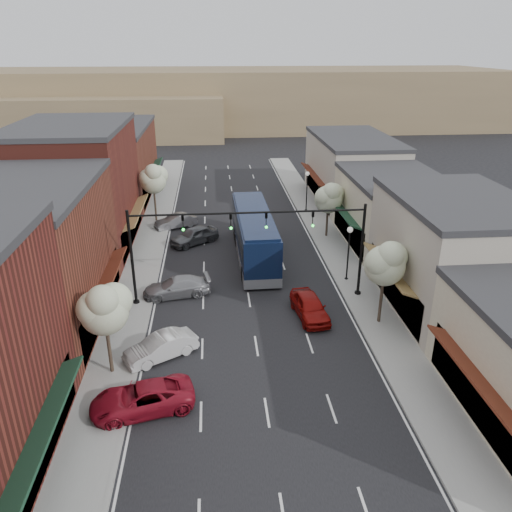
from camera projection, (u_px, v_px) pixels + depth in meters
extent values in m
plane|color=black|center=(259.00, 365.00, 28.69)|extent=(160.00, 160.00, 0.00)
cube|color=gray|center=(148.00, 248.00, 44.93)|extent=(2.80, 73.00, 0.15)
cube|color=gray|center=(331.00, 242.00, 46.28)|extent=(2.80, 73.00, 0.15)
cube|color=gray|center=(163.00, 247.00, 45.04)|extent=(0.25, 73.00, 0.17)
cube|color=gray|center=(316.00, 242.00, 46.17)|extent=(0.25, 73.00, 0.17)
cube|color=black|center=(27.00, 464.00, 19.92)|extent=(0.60, 11.90, 2.60)
cube|color=#153624|center=(41.00, 433.00, 19.39)|extent=(1.07, 9.80, 0.49)
cube|color=brown|center=(24.00, 261.00, 31.26)|extent=(9.00, 14.00, 9.00)
cube|color=#2D2D30|center=(9.00, 188.00, 29.42)|extent=(9.20, 14.10, 0.40)
cube|color=black|center=(98.00, 299.00, 32.74)|extent=(0.60, 11.90, 2.60)
cube|color=#542113|center=(108.00, 278.00, 32.22)|extent=(1.07, 9.80, 0.49)
cube|color=maroon|center=(76.00, 189.00, 43.79)|extent=(9.00, 14.00, 10.50)
cube|color=#2D2D30|center=(67.00, 126.00, 41.65)|extent=(9.20, 14.10, 0.40)
cube|color=black|center=(129.00, 227.00, 45.57)|extent=(0.60, 11.90, 2.60)
cube|color=olive|center=(136.00, 211.00, 45.04)|extent=(1.07, 9.80, 0.49)
cube|color=brown|center=(111.00, 163.00, 58.94)|extent=(9.00, 18.00, 8.00)
cube|color=#2D2D30|center=(107.00, 127.00, 57.29)|extent=(9.20, 18.10, 0.40)
cube|color=black|center=(148.00, 182.00, 60.22)|extent=(0.60, 15.30, 2.60)
cube|color=#153624|center=(154.00, 170.00, 59.70)|extent=(1.07, 12.60, 0.49)
cube|color=black|center=(486.00, 401.00, 23.38)|extent=(0.60, 10.20, 2.60)
cube|color=#542113|center=(475.00, 376.00, 22.72)|extent=(1.07, 8.40, 0.49)
cube|color=#A39B8B|center=(453.00, 256.00, 33.82)|extent=(8.00, 12.00, 7.50)
cube|color=#2D2D30|center=(463.00, 200.00, 32.27)|extent=(8.20, 12.10, 0.40)
cube|color=black|center=(397.00, 287.00, 34.37)|extent=(0.60, 10.20, 2.60)
cube|color=olive|center=(388.00, 267.00, 33.72)|extent=(1.07, 8.40, 0.49)
cube|color=beige|center=(392.00, 212.00, 45.11)|extent=(8.00, 12.00, 6.00)
cube|color=#2D2D30|center=(396.00, 177.00, 43.85)|extent=(8.20, 12.10, 0.40)
cube|color=black|center=(351.00, 228.00, 45.36)|extent=(0.60, 10.20, 2.60)
cube|color=#153624|center=(344.00, 212.00, 44.71)|extent=(1.07, 8.40, 0.49)
cube|color=#A39B8B|center=(352.00, 170.00, 57.74)|extent=(8.00, 16.00, 7.00)
cube|color=#2D2D30|center=(355.00, 138.00, 56.28)|extent=(8.20, 16.10, 0.40)
cube|color=black|center=(320.00, 187.00, 58.19)|extent=(0.60, 13.60, 2.60)
cube|color=#542113|center=(314.00, 175.00, 57.53)|extent=(1.07, 11.20, 0.49)
cube|color=#7A6647|center=(221.00, 98.00, 108.77)|extent=(120.00, 30.00, 12.00)
cube|color=#7A6647|center=(93.00, 117.00, 96.55)|extent=(50.00, 20.00, 8.00)
cylinder|color=black|center=(358.00, 293.00, 36.60)|extent=(0.44, 0.44, 0.30)
cylinder|color=black|center=(361.00, 251.00, 35.29)|extent=(0.20, 0.20, 7.00)
cylinder|color=black|center=(307.00, 211.00, 33.75)|extent=(8.00, 0.14, 0.14)
imported|color=black|center=(313.00, 219.00, 34.01)|extent=(0.18, 0.46, 1.10)
sphere|color=#19E533|center=(313.00, 226.00, 34.07)|extent=(0.18, 0.18, 0.18)
imported|color=black|center=(266.00, 221.00, 33.76)|extent=(0.18, 0.46, 1.10)
sphere|color=#19E533|center=(266.00, 227.00, 33.81)|extent=(0.18, 0.18, 0.18)
cylinder|color=black|center=(137.00, 303.00, 35.31)|extent=(0.44, 0.44, 0.30)
cylinder|color=black|center=(132.00, 259.00, 34.00)|extent=(0.20, 0.20, 7.00)
cylinder|color=black|center=(189.00, 214.00, 33.10)|extent=(8.00, 0.14, 0.14)
imported|color=black|center=(183.00, 223.00, 33.30)|extent=(0.18, 0.46, 1.10)
sphere|color=#19E533|center=(183.00, 230.00, 33.36)|extent=(0.18, 0.18, 0.18)
imported|color=black|center=(231.00, 222.00, 33.56)|extent=(0.18, 0.46, 1.10)
sphere|color=#19E533|center=(231.00, 228.00, 33.62)|extent=(0.18, 0.18, 0.18)
cylinder|color=#47382B|center=(381.00, 298.00, 32.29)|extent=(0.20, 0.20, 3.71)
sphere|color=#B2C093|center=(385.00, 266.00, 31.38)|extent=(2.60, 2.60, 2.60)
sphere|color=#B2C093|center=(392.00, 257.00, 31.51)|extent=(2.00, 2.00, 2.00)
sphere|color=#B2C093|center=(381.00, 263.00, 30.94)|extent=(1.90, 1.90, 1.90)
sphere|color=#B2C093|center=(390.00, 255.00, 30.57)|extent=(1.70, 1.70, 1.70)
cylinder|color=#47382B|center=(327.00, 221.00, 47.02)|extent=(0.20, 0.20, 3.33)
sphere|color=#B2C093|center=(328.00, 199.00, 46.21)|extent=(2.60, 2.60, 2.60)
sphere|color=#B2C093|center=(333.00, 194.00, 46.36)|extent=(2.00, 2.00, 2.00)
sphere|color=#B2C093|center=(325.00, 197.00, 45.78)|extent=(1.90, 1.90, 1.90)
sphere|color=#B2C093|center=(331.00, 192.00, 45.43)|extent=(1.70, 1.70, 1.70)
cylinder|color=#47382B|center=(109.00, 346.00, 27.33)|extent=(0.20, 0.20, 3.52)
sphere|color=#B2C093|center=(104.00, 311.00, 26.46)|extent=(2.60, 2.60, 2.60)
sphere|color=#B2C093|center=(114.00, 301.00, 26.61)|extent=(2.00, 2.00, 2.00)
sphere|color=#B2C093|center=(95.00, 309.00, 26.03)|extent=(1.90, 1.90, 1.90)
sphere|color=#B2C093|center=(102.00, 301.00, 25.67)|extent=(1.70, 1.70, 1.70)
cylinder|color=#47382B|center=(155.00, 204.00, 51.08)|extent=(0.20, 0.20, 3.84)
sphere|color=#B2C093|center=(153.00, 181.00, 50.14)|extent=(2.60, 2.60, 2.60)
sphere|color=#B2C093|center=(158.00, 175.00, 50.27)|extent=(2.00, 2.00, 2.00)
sphere|color=#B2C093|center=(149.00, 178.00, 49.69)|extent=(1.90, 1.90, 1.90)
sphere|color=#B2C093|center=(153.00, 173.00, 49.31)|extent=(1.70, 1.70, 1.70)
cylinder|color=black|center=(346.00, 279.00, 38.90)|extent=(0.28, 0.28, 0.20)
cylinder|color=black|center=(348.00, 257.00, 38.15)|extent=(0.12, 0.12, 4.00)
sphere|color=white|center=(350.00, 230.00, 37.28)|extent=(0.44, 0.44, 0.44)
cylinder|color=black|center=(306.00, 210.00, 54.93)|extent=(0.28, 0.28, 0.20)
cylinder|color=black|center=(307.00, 194.00, 54.18)|extent=(0.12, 0.12, 4.00)
sphere|color=white|center=(307.00, 174.00, 53.31)|extent=(0.44, 0.44, 0.44)
cube|color=#0C1732|center=(254.00, 234.00, 42.39)|extent=(3.09, 13.24, 3.40)
cube|color=#595B60|center=(254.00, 250.00, 43.00)|extent=(3.11, 13.27, 0.77)
cube|color=black|center=(254.00, 228.00, 42.20)|extent=(3.13, 12.19, 1.21)
cube|color=#0C1732|center=(254.00, 214.00, 41.71)|extent=(2.85, 12.71, 0.27)
cube|color=black|center=(263.00, 256.00, 36.13)|extent=(2.29, 0.12, 1.32)
cylinder|color=black|center=(244.00, 274.00, 38.66)|extent=(0.37, 1.15, 1.14)
cylinder|color=black|center=(277.00, 273.00, 38.91)|extent=(0.37, 1.15, 1.14)
cylinder|color=black|center=(236.00, 234.00, 46.71)|extent=(0.37, 1.15, 1.14)
cylinder|color=black|center=(263.00, 233.00, 46.96)|extent=(0.37, 1.15, 1.14)
cylinder|color=black|center=(237.00, 240.00, 45.30)|extent=(0.37, 1.15, 1.14)
cylinder|color=black|center=(265.00, 239.00, 45.55)|extent=(0.37, 1.15, 1.14)
imported|color=maroon|center=(310.00, 306.00, 33.50)|extent=(2.39, 4.77, 1.56)
imported|color=maroon|center=(142.00, 398.00, 24.91)|extent=(5.56, 3.49, 1.43)
imported|color=silver|center=(161.00, 347.00, 29.14)|extent=(4.49, 3.52, 1.43)
imported|color=gray|center=(177.00, 287.00, 36.33)|extent=(5.12, 2.72, 1.41)
imported|color=#4E5155|center=(194.00, 235.00, 45.82)|extent=(4.90, 4.28, 1.60)
imported|color=#949599|center=(176.00, 221.00, 49.83)|extent=(4.38, 3.09, 1.37)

